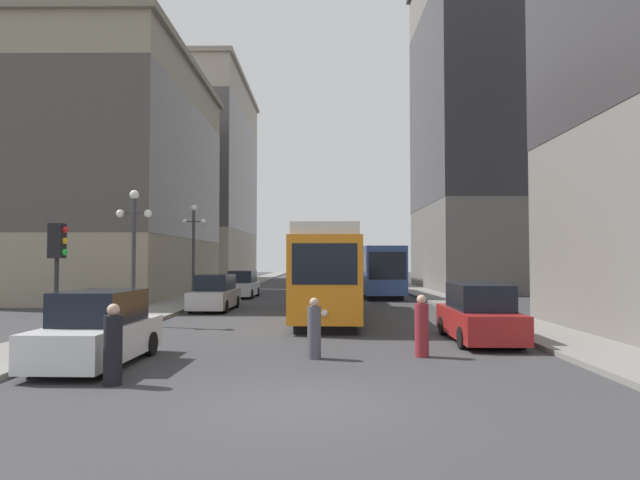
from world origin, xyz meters
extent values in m
plane|color=#38383A|center=(0.00, 0.00, 0.00)|extent=(200.00, 200.00, 0.00)
cube|color=gray|center=(-7.80, 40.00, 0.07)|extent=(2.56, 120.00, 0.15)
cube|color=gray|center=(7.80, 40.00, 0.07)|extent=(2.56, 120.00, 0.15)
cube|color=black|center=(0.61, 14.55, 0.17)|extent=(2.67, 11.49, 0.35)
cube|color=orange|center=(0.61, 14.55, 1.90)|extent=(3.10, 12.50, 3.10)
cube|color=black|center=(0.61, 14.55, 2.60)|extent=(3.11, 12.01, 1.08)
cube|color=silver|center=(0.61, 14.55, 3.67)|extent=(2.89, 12.25, 0.44)
cube|color=black|center=(0.36, 8.37, 2.44)|extent=(2.21, 0.17, 1.40)
sphere|color=#F2EACC|center=(0.35, 8.30, 0.80)|extent=(0.24, 0.24, 0.24)
cube|color=black|center=(4.06, 29.15, 0.17)|extent=(2.54, 10.88, 0.35)
cube|color=#334C8C|center=(4.06, 29.15, 1.90)|extent=(2.96, 11.83, 3.10)
cube|color=black|center=(4.06, 29.15, 2.44)|extent=(2.97, 11.36, 1.30)
cube|color=black|center=(4.25, 23.30, 2.21)|extent=(2.31, 0.16, 1.71)
cylinder|color=black|center=(-6.11, 16.27, 0.32)|extent=(0.19, 0.64, 0.64)
cylinder|color=black|center=(-6.05, 19.27, 0.32)|extent=(0.19, 0.64, 0.64)
cylinder|color=black|center=(-4.40, 16.24, 0.32)|extent=(0.19, 0.64, 0.64)
cylinder|color=black|center=(-4.34, 19.24, 0.32)|extent=(0.19, 0.64, 0.64)
cube|color=#B2B2B7|center=(-5.22, 17.76, 0.60)|extent=(1.89, 4.87, 0.84)
cube|color=black|center=(-5.22, 17.88, 1.42)|extent=(1.64, 2.69, 0.80)
cylinder|color=black|center=(-6.11, 2.18, 0.32)|extent=(0.20, 0.64, 0.64)
cylinder|color=black|center=(-6.05, 4.83, 0.32)|extent=(0.20, 0.64, 0.64)
cylinder|color=black|center=(-4.40, 2.13, 0.32)|extent=(0.20, 0.64, 0.64)
cylinder|color=black|center=(-4.34, 4.79, 0.32)|extent=(0.20, 0.64, 0.64)
cube|color=silver|center=(-5.22, 3.48, 0.60)|extent=(1.91, 4.33, 0.84)
cube|color=black|center=(-5.22, 3.59, 1.42)|extent=(1.64, 2.40, 0.80)
cylinder|color=black|center=(6.11, 8.74, 0.32)|extent=(0.19, 0.64, 0.64)
cylinder|color=black|center=(6.05, 5.90, 0.32)|extent=(0.19, 0.64, 0.64)
cylinder|color=black|center=(4.40, 8.78, 0.32)|extent=(0.19, 0.64, 0.64)
cylinder|color=black|center=(4.34, 5.93, 0.32)|extent=(0.19, 0.64, 0.64)
cube|color=maroon|center=(5.22, 7.34, 0.60)|extent=(1.91, 4.63, 0.84)
cube|color=black|center=(5.22, 7.22, 1.42)|extent=(1.64, 2.56, 0.80)
cylinder|color=black|center=(-6.13, 25.67, 0.32)|extent=(0.20, 0.65, 0.64)
cylinder|color=black|center=(-6.03, 28.36, 0.32)|extent=(0.20, 0.65, 0.64)
cylinder|color=black|center=(-4.42, 25.61, 0.32)|extent=(0.20, 0.65, 0.64)
cylinder|color=black|center=(-4.32, 28.29, 0.32)|extent=(0.20, 0.65, 0.64)
cube|color=silver|center=(-5.22, 26.98, 0.60)|extent=(1.97, 4.40, 0.84)
cube|color=black|center=(-5.22, 27.09, 1.42)|extent=(1.67, 2.44, 0.80)
cylinder|color=#4C4C56|center=(0.07, 4.39, 0.68)|extent=(0.36, 0.36, 1.36)
sphere|color=tan|center=(0.07, 4.39, 1.47)|extent=(0.24, 0.24, 0.24)
cylinder|color=black|center=(-4.04, 1.41, 0.72)|extent=(0.38, 0.38, 1.43)
sphere|color=tan|center=(-4.04, 1.41, 1.55)|extent=(0.26, 0.26, 0.26)
cylinder|color=maroon|center=(2.94, 4.66, 0.71)|extent=(0.37, 0.37, 1.41)
sphere|color=tan|center=(2.94, 4.66, 1.53)|extent=(0.25, 0.25, 0.25)
cylinder|color=#232328|center=(-6.92, 4.79, 1.86)|extent=(0.12, 0.12, 3.42)
cube|color=black|center=(-6.92, 4.79, 3.10)|extent=(0.36, 0.36, 0.95)
sphere|color=red|center=(-6.72, 4.79, 3.40)|extent=(0.18, 0.18, 0.18)
sphere|color=gold|center=(-6.72, 4.79, 3.10)|extent=(0.18, 0.18, 0.18)
sphere|color=green|center=(-6.72, 4.79, 2.80)|extent=(0.18, 0.18, 0.18)
cylinder|color=#333338|center=(-7.12, 11.26, 2.57)|extent=(0.16, 0.16, 4.83)
sphere|color=white|center=(-7.12, 11.26, 5.14)|extent=(0.36, 0.36, 0.36)
sphere|color=white|center=(-7.67, 11.26, 4.40)|extent=(0.31, 0.31, 0.31)
sphere|color=white|center=(-6.57, 11.26, 4.40)|extent=(0.31, 0.31, 0.31)
cube|color=#333338|center=(-7.12, 11.26, 4.40)|extent=(1.10, 0.06, 0.06)
cylinder|color=#333338|center=(-7.12, 20.95, 2.77)|extent=(0.16, 0.16, 5.25)
sphere|color=white|center=(-7.12, 20.95, 5.56)|extent=(0.36, 0.36, 0.36)
sphere|color=white|center=(-7.67, 20.95, 4.77)|extent=(0.31, 0.31, 0.31)
sphere|color=white|center=(-6.57, 20.95, 4.77)|extent=(0.31, 0.31, 0.31)
cube|color=#333338|center=(-7.12, 20.95, 4.77)|extent=(1.10, 0.06, 0.06)
cube|color=#A89E8E|center=(-15.63, 54.52, 11.71)|extent=(13.09, 22.41, 23.42)
cube|color=#544F4E|center=(-15.63, 54.52, 12.88)|extent=(13.13, 22.45, 14.05)
cube|color=gray|center=(-15.63, 54.52, 23.67)|extent=(13.69, 23.01, 0.50)
cube|color=gray|center=(-15.42, 28.71, 8.13)|extent=(12.67, 19.45, 16.26)
cube|color=#494440|center=(-15.42, 28.71, 8.94)|extent=(12.71, 19.49, 9.76)
cube|color=gray|center=(-15.42, 28.71, 16.51)|extent=(13.27, 20.05, 0.50)
cube|color=slate|center=(15.75, 36.39, 14.32)|extent=(13.34, 15.31, 28.64)
cube|color=#383538|center=(15.75, 36.39, 15.75)|extent=(13.38, 15.35, 17.19)
camera|label=1|loc=(0.31, -9.76, 2.59)|focal=30.20mm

